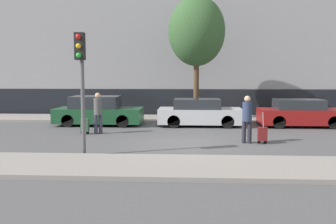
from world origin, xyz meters
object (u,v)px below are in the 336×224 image
at_px(parked_car_2, 301,114).
at_px(bare_tree_near_crossing, 197,32).
at_px(trolley_right, 262,134).
at_px(traffic_light, 81,69).
at_px(parked_car_1, 199,113).
at_px(parked_bicycle, 282,111).
at_px(pedestrian_left, 98,111).
at_px(parked_car_0, 98,112).
at_px(pedestrian_right, 247,116).
at_px(trolley_left, 85,125).

xyz_separation_m(parked_car_2, bare_tree_near_crossing, (-4.96, 1.51, 4.05)).
bearing_deg(trolley_right, traffic_light, -157.94).
xyz_separation_m(parked_car_1, parked_bicycle, (4.57, 2.55, -0.13)).
height_order(parked_car_2, pedestrian_left, pedestrian_left).
bearing_deg(parked_car_1, parked_car_0, -179.75).
xyz_separation_m(parked_car_1, pedestrian_right, (1.59, -4.54, 0.35)).
height_order(parked_car_0, trolley_right, parked_car_0).
bearing_deg(parked_car_0, parked_bicycle, 15.09).
bearing_deg(pedestrian_right, parked_car_0, -23.56).
distance_m(trolley_right, bare_tree_near_crossing, 7.82).
relative_size(parked_car_0, bare_tree_near_crossing, 0.66).
height_order(parked_car_0, bare_tree_near_crossing, bare_tree_near_crossing).
bearing_deg(bare_tree_near_crossing, parked_car_1, -84.93).
xyz_separation_m(parked_car_0, bare_tree_near_crossing, (4.83, 1.50, 4.00)).
bearing_deg(parked_car_2, bare_tree_near_crossing, 163.03).
relative_size(traffic_light, parked_bicycle, 2.09).
xyz_separation_m(trolley_left, parked_bicycle, (9.40, 5.41, 0.11)).
height_order(pedestrian_right, traffic_light, traffic_light).
bearing_deg(parked_bicycle, parked_car_2, -84.34).
xyz_separation_m(parked_car_2, traffic_light, (-8.55, -6.98, 2.02)).
height_order(trolley_right, bare_tree_near_crossing, bare_tree_near_crossing).
distance_m(parked_car_1, traffic_light, 8.20).
bearing_deg(trolley_left, pedestrian_left, 19.85).
bearing_deg(pedestrian_left, trolley_left, -179.95).
distance_m(pedestrian_left, pedestrian_right, 6.19).
height_order(parked_car_1, trolley_left, parked_car_1).
relative_size(pedestrian_right, trolley_right, 1.50).
bearing_deg(traffic_light, trolley_right, 22.06).
relative_size(parked_car_2, trolley_left, 3.35).
relative_size(parked_car_1, bare_tree_near_crossing, 0.63).
bearing_deg(traffic_light, parked_car_0, 99.98).
xyz_separation_m(parked_car_2, trolley_right, (-2.69, -4.61, -0.26)).
distance_m(parked_car_2, parked_bicycle, 2.60).
height_order(parked_car_1, pedestrian_right, pedestrian_right).
bearing_deg(parked_car_0, parked_car_1, 0.25).
height_order(traffic_light, bare_tree_near_crossing, bare_tree_near_crossing).
xyz_separation_m(pedestrian_right, trolley_right, (0.54, -0.11, -0.62)).
relative_size(parked_car_2, parked_bicycle, 2.25).
height_order(trolley_left, trolley_right, trolley_left).
xyz_separation_m(trolley_right, traffic_light, (-5.86, -2.37, 2.28)).
relative_size(parked_car_1, pedestrian_right, 2.33).
bearing_deg(pedestrian_right, trolley_left, -3.61).
xyz_separation_m(pedestrian_left, bare_tree_near_crossing, (4.18, 4.15, 3.69)).
distance_m(parked_car_0, parked_car_1, 4.96).
xyz_separation_m(parked_car_1, parked_car_2, (4.82, -0.03, -0.00)).
bearing_deg(parked_car_1, parked_car_2, -0.38).
distance_m(parked_car_2, bare_tree_near_crossing, 6.57).
relative_size(parked_car_0, parked_car_2, 1.06).
height_order(pedestrian_right, bare_tree_near_crossing, bare_tree_near_crossing).
bearing_deg(traffic_light, bare_tree_near_crossing, 67.07).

